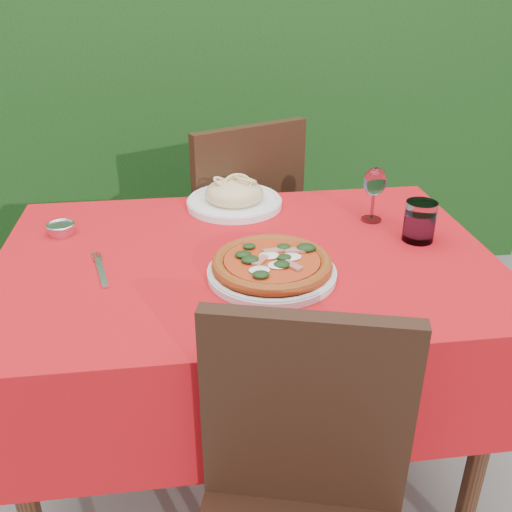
{
  "coord_description": "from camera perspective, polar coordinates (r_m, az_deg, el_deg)",
  "views": [
    {
      "loc": [
        -0.14,
        -1.29,
        1.41
      ],
      "look_at": [
        0.02,
        -0.05,
        0.77
      ],
      "focal_mm": 40.0,
      "sensor_mm": 36.0,
      "label": 1
    }
  ],
  "objects": [
    {
      "name": "ground",
      "position": [
        1.92,
        -0.84,
        -20.22
      ],
      "size": [
        60.0,
        60.0,
        0.0
      ],
      "primitive_type": "plane",
      "color": "#68635E",
      "rests_on": "ground"
    },
    {
      "name": "hedge",
      "position": [
        2.89,
        -4.76,
        17.17
      ],
      "size": [
        3.2,
        0.55,
        1.78
      ],
      "color": "black",
      "rests_on": "ground"
    },
    {
      "name": "dining_table",
      "position": [
        1.53,
        -0.99,
        -4.91
      ],
      "size": [
        1.26,
        0.86,
        0.75
      ],
      "color": "#4B2918",
      "rests_on": "ground"
    },
    {
      "name": "chair_far",
      "position": [
        2.12,
        -2.01,
        2.91
      ],
      "size": [
        0.56,
        0.56,
        0.94
      ],
      "rotation": [
        0.0,
        0.0,
        3.56
      ],
      "color": "black",
      "rests_on": "ground"
    },
    {
      "name": "pizza_plate",
      "position": [
        1.35,
        1.6,
        -1.05
      ],
      "size": [
        0.34,
        0.34,
        0.06
      ],
      "rotation": [
        0.0,
        0.0,
        -0.27
      ],
      "color": "silver",
      "rests_on": "dining_table"
    },
    {
      "name": "pasta_plate",
      "position": [
        1.75,
        -2.18,
        5.91
      ],
      "size": [
        0.29,
        0.29,
        0.08
      ],
      "rotation": [
        0.0,
        0.0,
        0.4
      ],
      "color": "white",
      "rests_on": "dining_table"
    },
    {
      "name": "water_glass",
      "position": [
        1.58,
        16.02,
        3.17
      ],
      "size": [
        0.08,
        0.08,
        0.11
      ],
      "color": "silver",
      "rests_on": "dining_table"
    },
    {
      "name": "wine_glass",
      "position": [
        1.65,
        11.78,
        7.07
      ],
      "size": [
        0.07,
        0.07,
        0.16
      ],
      "color": "silver",
      "rests_on": "dining_table"
    },
    {
      "name": "fork",
      "position": [
        1.42,
        -15.2,
        -1.59
      ],
      "size": [
        0.07,
        0.21,
        0.01
      ],
      "primitive_type": "cube",
      "rotation": [
        0.0,
        0.0,
        0.23
      ],
      "color": "silver",
      "rests_on": "dining_table"
    },
    {
      "name": "steel_ramekin",
      "position": [
        1.66,
        -18.9,
        2.55
      ],
      "size": [
        0.07,
        0.07,
        0.03
      ],
      "primitive_type": "cylinder",
      "color": "silver",
      "rests_on": "dining_table"
    }
  ]
}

